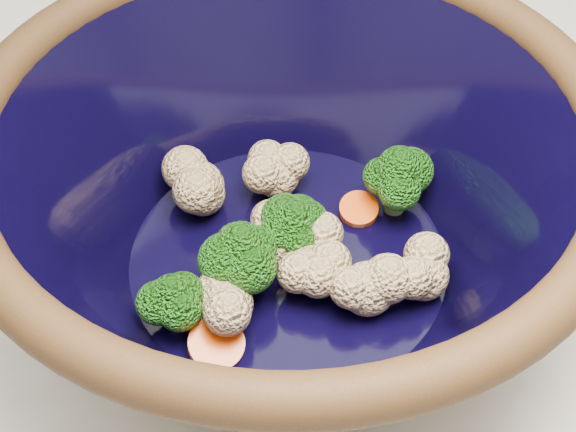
{
  "coord_description": "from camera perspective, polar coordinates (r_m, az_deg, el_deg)",
  "views": [
    {
      "loc": [
        -0.21,
        -0.39,
        1.32
      ],
      "look_at": [
        -0.05,
        -0.11,
        0.97
      ],
      "focal_mm": 50.0,
      "sensor_mm": 36.0,
      "label": 1
    }
  ],
  "objects": [
    {
      "name": "mixing_bowl",
      "position": [
        0.46,
        0.0,
        1.27
      ],
      "size": [
        0.38,
        0.38,
        0.16
      ],
      "rotation": [
        0.0,
        0.0,
        0.13
      ],
      "color": "black",
      "rests_on": "counter"
    },
    {
      "name": "vegetable_pile",
      "position": [
        0.48,
        0.12,
        -1.22
      ],
      "size": [
        0.2,
        0.16,
        0.05
      ],
      "color": "#608442",
      "rests_on": "mixing_bowl"
    }
  ]
}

